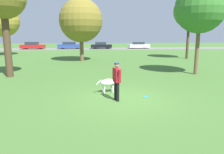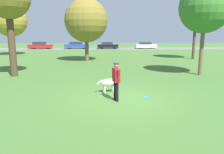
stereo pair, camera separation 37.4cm
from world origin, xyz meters
The scene contains 13 objects.
ground_plane centered at (0.00, 0.00, 0.00)m, with size 120.00×120.00×0.00m, color #426B2D.
far_road_strip centered at (0.00, 33.36, 0.01)m, with size 120.00×6.00×0.01m.
person centered at (-0.23, -0.15, 0.97)m, with size 0.32×0.72×1.64m.
dog centered at (-0.44, 1.21, 0.48)m, with size 1.13×0.57×0.70m.
frisbee centered at (1.15, 0.21, 0.01)m, with size 0.25×0.25×0.02m.
tree_near_right centered at (6.12, 5.45, 4.51)m, with size 3.38×3.38×6.22m.
tree_mid_center centered at (-2.13, 14.08, 4.16)m, with size 4.44×4.44×6.39m.
tree_far_left centered at (-12.35, 21.08, 4.52)m, with size 4.22×4.22×6.64m.
tree_far_right centered at (9.88, 15.11, 5.27)m, with size 3.57×3.57×7.08m.
parked_car_red centered at (-11.89, 33.46, 0.66)m, with size 4.46×1.85×1.36m.
parked_car_blue centered at (-4.98, 33.31, 0.66)m, with size 4.59×1.72×1.33m.
parked_car_black centered at (0.94, 33.00, 0.65)m, with size 4.02×1.91×1.30m.
parked_car_white centered at (8.39, 33.34, 0.62)m, with size 4.02×1.83×1.25m.
Camera 2 is at (-0.99, -9.13, 2.81)m, focal length 35.00 mm.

